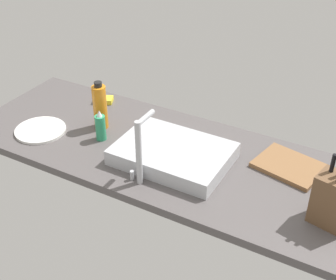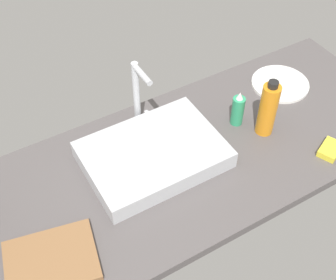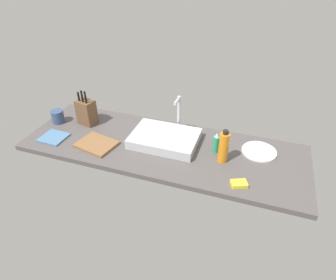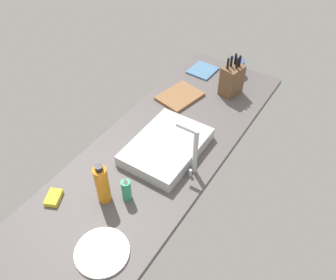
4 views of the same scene
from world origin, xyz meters
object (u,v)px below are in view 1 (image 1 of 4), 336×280
(faucet, at_px, (140,147))
(cutting_board, at_px, (289,166))
(sink_basin, at_px, (173,154))
(dish_sponge, at_px, (103,100))
(water_bottle, at_px, (100,106))
(soap_bottle, at_px, (100,127))
(dinner_plate, at_px, (40,130))
(knife_block, at_px, (334,200))

(faucet, xyz_separation_m, cutting_board, (-0.47, -0.36, -0.14))
(sink_basin, distance_m, faucet, 0.22)
(cutting_board, height_order, dish_sponge, dish_sponge)
(cutting_board, xyz_separation_m, water_bottle, (0.83, 0.11, 0.09))
(sink_basin, relative_size, water_bottle, 2.01)
(soap_bottle, distance_m, dish_sponge, 0.34)
(cutting_board, bearing_deg, dinner_plate, 14.65)
(sink_basin, bearing_deg, water_bottle, -10.14)
(sink_basin, relative_size, knife_block, 1.77)
(faucet, xyz_separation_m, dish_sponge, (0.49, -0.44, -0.14))
(knife_block, distance_m, soap_bottle, 0.98)
(sink_basin, height_order, cutting_board, sink_basin)
(cutting_board, height_order, soap_bottle, soap_bottle)
(knife_block, bearing_deg, soap_bottle, 9.48)
(faucet, distance_m, knife_block, 0.69)
(knife_block, bearing_deg, cutting_board, -36.36)
(sink_basin, distance_m, knife_block, 0.64)
(cutting_board, height_order, water_bottle, water_bottle)
(water_bottle, bearing_deg, soap_bottle, 125.46)
(faucet, relative_size, soap_bottle, 1.89)
(dinner_plate, bearing_deg, cutting_board, -165.35)
(dinner_plate, relative_size, dish_sponge, 2.48)
(water_bottle, bearing_deg, sink_basin, 169.86)
(dinner_plate, bearing_deg, water_bottle, -142.34)
(dish_sponge, bearing_deg, dinner_plate, 76.82)
(faucet, bearing_deg, cutting_board, -142.67)
(faucet, xyz_separation_m, water_bottle, (0.36, -0.25, -0.05))
(sink_basin, height_order, dish_sponge, sink_basin)
(knife_block, relative_size, water_bottle, 1.13)
(soap_bottle, relative_size, water_bottle, 0.63)
(sink_basin, bearing_deg, faucet, 76.76)
(soap_bottle, xyz_separation_m, water_bottle, (0.06, -0.08, 0.04))
(faucet, distance_m, dish_sponge, 0.68)
(cutting_board, relative_size, dish_sponge, 2.79)
(water_bottle, bearing_deg, dish_sponge, -56.19)
(knife_block, height_order, dish_sponge, knife_block)
(dinner_plate, xyz_separation_m, dish_sponge, (-0.08, -0.36, 0.01))
(faucet, xyz_separation_m, soap_bottle, (0.30, -0.16, -0.09))
(knife_block, bearing_deg, faucet, 22.15)
(sink_basin, height_order, knife_block, knife_block)
(soap_bottle, bearing_deg, water_bottle, -54.54)
(faucet, height_order, water_bottle, faucet)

